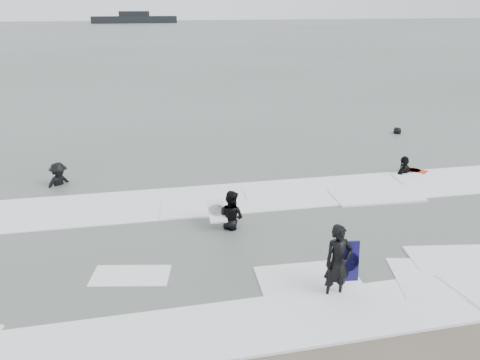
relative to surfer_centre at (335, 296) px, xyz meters
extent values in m
plane|color=brown|center=(-1.25, -0.08, 0.00)|extent=(320.00, 320.00, 0.00)
plane|color=#47544C|center=(-1.25, 79.92, 0.06)|extent=(320.00, 320.00, 0.00)
imported|color=black|center=(0.00, 0.00, 0.00)|extent=(0.70, 0.50, 1.81)
imported|color=black|center=(-1.74, 3.83, 0.00)|extent=(1.08, 1.07, 1.76)
imported|color=black|center=(-7.27, 8.34, 0.00)|extent=(1.30, 1.24, 1.77)
imported|color=black|center=(5.66, 7.01, 0.00)|extent=(1.21, 0.99, 1.92)
imported|color=black|center=(8.37, 12.48, 0.00)|extent=(0.87, 0.87, 1.53)
cube|color=white|center=(-1.25, -0.68, 0.03)|extent=(30.03, 2.32, 0.07)
cube|color=white|center=(-1.25, 5.92, 0.04)|extent=(30.00, 2.60, 0.09)
cube|color=black|center=(-6.10, 141.70, 1.03)|extent=(24.79, 4.43, 1.95)
cube|color=black|center=(-6.10, 141.70, 2.72)|extent=(8.85, 2.66, 1.42)
camera|label=1|loc=(-3.91, -8.47, 6.35)|focal=35.00mm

